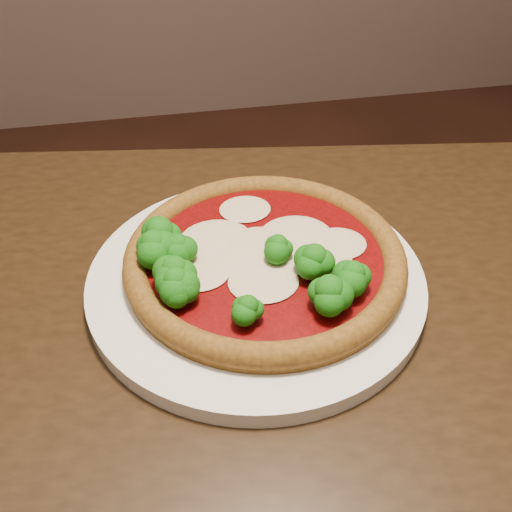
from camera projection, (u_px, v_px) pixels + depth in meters
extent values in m
cube|color=black|center=(295.00, 345.00, 0.56)|extent=(1.42, 0.92, 0.04)
cylinder|color=silver|center=(256.00, 279.00, 0.60)|extent=(0.35, 0.35, 0.02)
cylinder|color=brown|center=(265.00, 261.00, 0.59)|extent=(0.29, 0.29, 0.01)
torus|color=brown|center=(265.00, 256.00, 0.59)|extent=(0.29, 0.29, 0.03)
cylinder|color=#650405|center=(265.00, 256.00, 0.59)|extent=(0.24, 0.24, 0.00)
ellipsoid|color=beige|center=(199.00, 273.00, 0.56)|extent=(0.06, 0.06, 0.00)
ellipsoid|color=beige|center=(262.00, 254.00, 0.59)|extent=(0.10, 0.09, 0.01)
ellipsoid|color=beige|center=(338.00, 243.00, 0.60)|extent=(0.06, 0.06, 0.00)
ellipsoid|color=beige|center=(263.00, 281.00, 0.55)|extent=(0.07, 0.06, 0.01)
ellipsoid|color=beige|center=(216.00, 239.00, 0.61)|extent=(0.08, 0.07, 0.01)
ellipsoid|color=beige|center=(320.00, 258.00, 0.58)|extent=(0.07, 0.06, 0.01)
ellipsoid|color=beige|center=(245.00, 209.00, 0.65)|extent=(0.06, 0.05, 0.00)
ellipsoid|color=beige|center=(296.00, 235.00, 0.61)|extent=(0.08, 0.07, 0.01)
ellipsoid|color=#1C8615|center=(329.00, 292.00, 0.51)|extent=(0.05, 0.05, 0.04)
ellipsoid|color=#1C8615|center=(160.00, 233.00, 0.58)|extent=(0.05, 0.05, 0.04)
ellipsoid|color=#1C8615|center=(248.00, 307.00, 0.50)|extent=(0.03, 0.03, 0.03)
ellipsoid|color=#1C8615|center=(176.00, 282.00, 0.52)|extent=(0.04, 0.04, 0.04)
ellipsoid|color=#1C8615|center=(174.00, 271.00, 0.53)|extent=(0.04, 0.04, 0.04)
ellipsoid|color=#1C8615|center=(178.00, 287.00, 0.52)|extent=(0.04, 0.04, 0.03)
ellipsoid|color=#1C8615|center=(314.00, 259.00, 0.55)|extent=(0.04, 0.04, 0.04)
ellipsoid|color=#1C8615|center=(178.00, 246.00, 0.57)|extent=(0.04, 0.04, 0.03)
ellipsoid|color=#1C8615|center=(154.00, 245.00, 0.56)|extent=(0.05, 0.05, 0.04)
ellipsoid|color=#1C8615|center=(278.00, 246.00, 0.57)|extent=(0.04, 0.04, 0.03)
ellipsoid|color=#1C8615|center=(353.00, 275.00, 0.53)|extent=(0.04, 0.04, 0.04)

